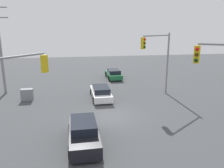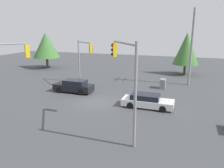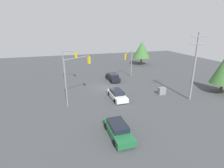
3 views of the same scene
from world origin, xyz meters
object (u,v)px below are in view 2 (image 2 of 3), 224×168
object	(u,v)px
traffic_signal_aux	(7,67)
traffic_signal_main	(125,71)
electrical_cabinet	(163,84)
sedan_white	(147,101)
sedan_dark	(74,86)
traffic_signal_cross	(84,54)

from	to	relation	value
traffic_signal_aux	traffic_signal_main	bearing A→B (deg)	-53.09
traffic_signal_main	electrical_cabinet	distance (m)	13.69
sedan_white	traffic_signal_main	distance (m)	7.02
traffic_signal_aux	electrical_cabinet	distance (m)	17.49
sedan_dark	sedan_white	world-z (taller)	sedan_dark
sedan_white	traffic_signal_aux	size ratio (longest dim) A/B	0.76
sedan_dark	traffic_signal_main	world-z (taller)	traffic_signal_main
sedan_white	electrical_cabinet	size ratio (longest dim) A/B	4.09
sedan_dark	sedan_white	xyz separation A→B (m)	(-2.18, -8.88, -0.10)
sedan_white	traffic_signal_aux	bearing A→B (deg)	-59.19
traffic_signal_cross	electrical_cabinet	xyz separation A→B (m)	(1.48, -9.91, -3.37)
sedan_dark	traffic_signal_main	size ratio (longest dim) A/B	0.70
sedan_white	traffic_signal_cross	xyz separation A→B (m)	(5.77, 9.30, 3.34)
sedan_dark	traffic_signal_cross	xyz separation A→B (m)	(3.59, 0.42, 3.24)
traffic_signal_main	traffic_signal_aux	world-z (taller)	traffic_signal_main
sedan_white	sedan_dark	bearing A→B (deg)	-103.77
sedan_white	traffic_signal_aux	xyz separation A→B (m)	(-6.05, 10.14, 3.62)
traffic_signal_main	traffic_signal_cross	bearing A→B (deg)	2.33
electrical_cabinet	traffic_signal_cross	bearing A→B (deg)	98.49
sedan_dark	electrical_cabinet	size ratio (longest dim) A/B	3.91
sedan_dark	sedan_white	distance (m)	9.14
sedan_dark	traffic_signal_aux	distance (m)	9.04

